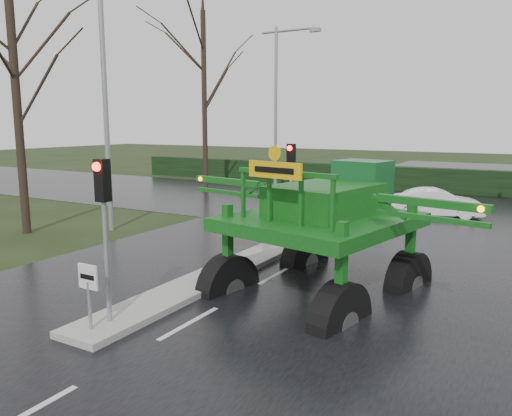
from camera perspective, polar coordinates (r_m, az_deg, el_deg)
The scene contains 14 objects.
ground at distance 10.98m, azimuth -7.61°, elevation -13.01°, with size 140.00×140.00×0.00m, color black.
road_main at distance 19.50m, azimuth 10.61°, elevation -2.98°, with size 14.00×80.00×0.02m, color black.
road_cross at distance 25.14m, azimuth 15.19°, elevation -0.33°, with size 80.00×12.00×0.02m, color black.
median_island at distance 13.95m, azimuth -4.32°, elevation -7.59°, with size 1.20×10.00×0.16m, color gray.
hedge_row at distance 32.77m, azimuth 18.88°, elevation 3.06°, with size 44.00×0.90×1.50m, color black.
keep_left_sign at distance 10.44m, azimuth -18.60°, elevation -8.47°, with size 0.50×0.07×1.35m.
traffic_signal_near at distance 10.40m, azimuth -17.03°, elevation 0.24°, with size 0.26×0.33×3.52m.
traffic_signal_mid at distance 17.29m, azimuth 4.01°, elevation 4.24°, with size 0.26×0.33×3.52m.
street_light_left_near at distance 20.18m, azimuth -16.37°, elevation 14.32°, with size 3.85×0.30×10.00m.
street_light_left_far at distance 31.54m, azimuth 2.78°, elevation 12.87°, with size 3.85×0.30×10.00m.
tree_left_near at distance 21.07m, azimuth -25.84°, elevation 13.16°, with size 6.30×6.30×10.85m.
tree_left_far at distance 32.17m, azimuth -5.97°, elevation 14.83°, with size 7.70×7.70×13.26m.
crop_sprayer at distance 12.59m, azimuth -2.59°, elevation 0.45°, with size 8.20×5.85×4.66m.
white_sedan at distance 24.05m, azimuth 19.87°, elevation -1.02°, with size 1.37×3.93×1.29m, color white.
Camera 1 is at (6.25, -7.98, 4.21)m, focal length 35.00 mm.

